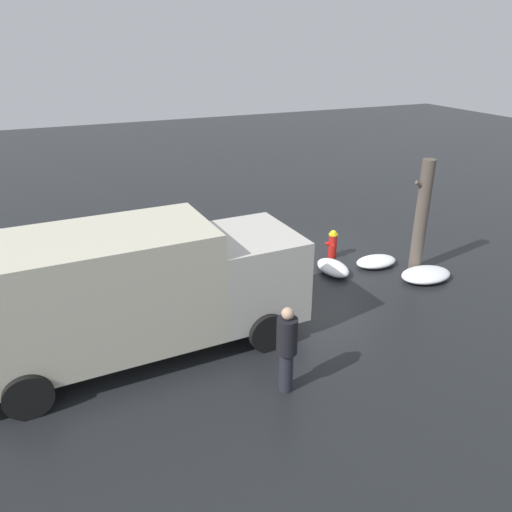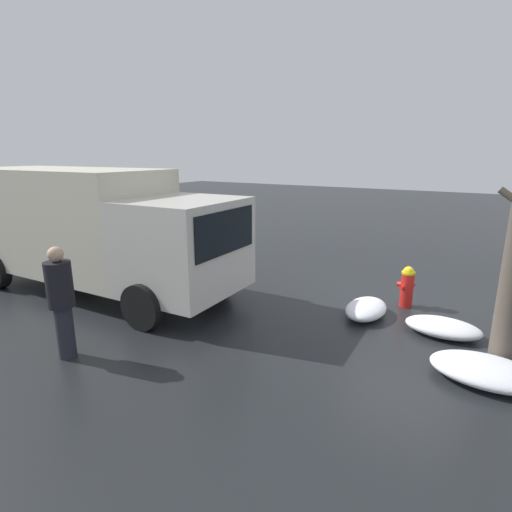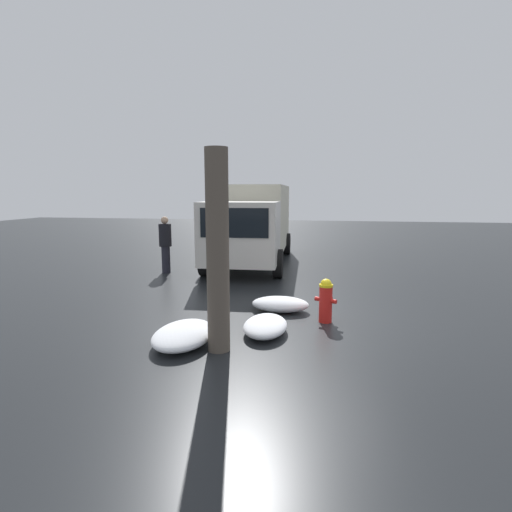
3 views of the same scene
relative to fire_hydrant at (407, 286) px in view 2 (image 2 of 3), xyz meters
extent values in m
plane|color=black|center=(0.00, 0.00, -0.47)|extent=(60.00, 60.00, 0.00)
cylinder|color=red|center=(0.00, 0.00, -0.09)|extent=(0.27, 0.27, 0.75)
cylinder|color=yellow|center=(0.00, 0.00, 0.30)|extent=(0.28, 0.28, 0.05)
sphere|color=yellow|center=(0.00, 0.00, 0.33)|extent=(0.23, 0.23, 0.23)
cylinder|color=red|center=(0.16, -0.07, 0.00)|extent=(0.14, 0.14, 0.11)
cylinder|color=red|center=(0.07, 0.17, 0.00)|extent=(0.12, 0.13, 0.09)
cylinder|color=red|center=(-0.08, -0.17, 0.00)|extent=(0.12, 0.13, 0.09)
cube|color=beige|center=(3.97, 2.63, 0.94)|extent=(2.15, 2.41, 1.91)
cube|color=black|center=(2.93, 2.59, 1.32)|extent=(0.11, 1.96, 0.84)
cube|color=beige|center=(7.65, 2.77, 1.21)|extent=(5.40, 2.54, 2.45)
cylinder|color=black|center=(4.12, 1.47, -0.02)|extent=(0.91, 0.32, 0.90)
cylinder|color=black|center=(4.03, 3.80, -0.02)|extent=(0.91, 0.32, 0.90)
cylinder|color=black|center=(9.03, 1.66, -0.02)|extent=(0.91, 0.32, 0.90)
cylinder|color=#23232D|center=(4.28, 5.23, -0.02)|extent=(0.28, 0.28, 0.89)
cylinder|color=black|center=(4.28, 5.23, 0.79)|extent=(0.41, 0.41, 0.74)
sphere|color=tan|center=(4.28, 5.23, 1.28)|extent=(0.24, 0.24, 0.24)
ellipsoid|color=white|center=(0.58, 1.00, -0.30)|extent=(0.76, 1.28, 0.33)
ellipsoid|color=white|center=(-0.88, 1.12, -0.32)|extent=(1.32, 0.82, 0.29)
ellipsoid|color=white|center=(-1.63, 2.47, -0.31)|extent=(1.55, 1.02, 0.32)
camera|label=1|loc=(8.05, 12.35, 6.00)|focal=35.00mm
camera|label=2|loc=(-1.47, 8.71, 2.79)|focal=28.00mm
camera|label=3|loc=(-8.05, 0.06, 2.18)|focal=28.00mm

